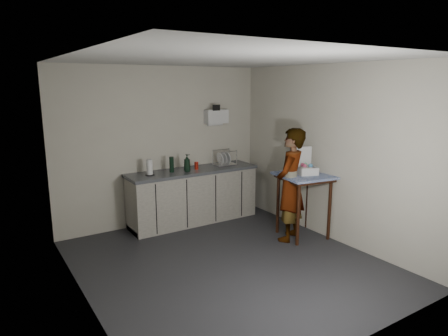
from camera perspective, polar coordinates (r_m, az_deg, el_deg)
ground at (r=5.39m, az=0.65°, el=-13.46°), size 4.00×4.00×0.00m
wall_back at (r=6.70m, az=-8.73°, el=3.11°), size 3.60×0.02×2.60m
wall_right at (r=6.13m, az=14.81°, el=2.03°), size 0.02×4.00×2.60m
wall_left at (r=4.28m, az=-19.76°, el=-2.47°), size 0.02×4.00×2.60m
ceiling at (r=4.88m, az=0.72°, el=15.25°), size 3.60×4.00×0.01m
kitchen_counter at (r=6.81m, az=-4.42°, el=-4.18°), size 2.24×0.62×0.91m
wall_shelf at (r=7.05m, az=-1.12°, el=7.34°), size 0.42×0.18×0.37m
side_table at (r=6.15m, az=11.38°, el=-2.03°), size 0.86×0.86×0.98m
standing_man at (r=6.00m, az=9.43°, el=-2.40°), size 0.74×0.66×1.69m
soap_bottle at (r=6.50m, az=-5.31°, el=0.72°), size 0.15×0.15×0.29m
soda_can at (r=6.69m, az=-3.96°, el=0.34°), size 0.06×0.06×0.12m
dark_bottle at (r=6.49m, az=-7.49°, el=0.50°), size 0.07×0.07×0.25m
paper_towel at (r=6.33m, az=-10.59°, el=0.02°), size 0.14×0.14×0.25m
dish_rack at (r=7.01m, az=0.04°, el=0.91°), size 0.38×0.29×0.27m
bakery_box at (r=6.15m, az=11.62°, el=-0.00°), size 0.36×0.37×0.40m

